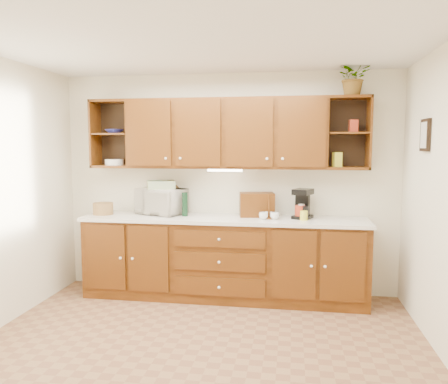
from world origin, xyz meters
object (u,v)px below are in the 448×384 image
(microwave, at_px, (161,201))
(coffee_maker, at_px, (303,204))
(potted_plant, at_px, (354,77))
(bread_box, at_px, (257,205))

(microwave, bearing_deg, coffee_maker, 18.46)
(potted_plant, bearing_deg, bread_box, 178.44)
(coffee_maker, bearing_deg, microwave, -158.66)
(bread_box, distance_m, potted_plant, 1.75)
(microwave, relative_size, potted_plant, 1.40)
(coffee_maker, distance_m, potted_plant, 1.48)
(microwave, relative_size, coffee_maker, 1.65)
(coffee_maker, bearing_deg, bread_box, -162.63)
(bread_box, distance_m, coffee_maker, 0.52)
(microwave, xyz_separation_m, coffee_maker, (1.66, -0.06, 0.01))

